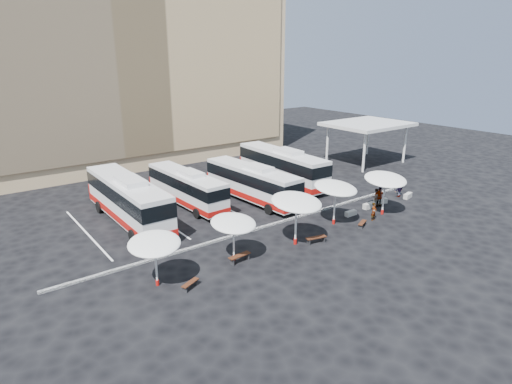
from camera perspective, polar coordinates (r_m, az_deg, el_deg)
ground at (r=34.69m, az=1.65°, el=-4.99°), size 120.00×120.00×0.00m
sandstone_building at (r=60.23m, az=-18.25°, el=16.26°), size 42.00×18.25×29.60m
service_canopy at (r=56.81m, az=14.66°, el=8.62°), size 10.00×8.00×5.20m
curb_divider at (r=35.03m, az=1.15°, el=-4.62°), size 34.00×0.25×0.15m
bay_lines at (r=40.83m, az=-5.34°, el=-1.46°), size 24.15×12.00×0.01m
bus_0 at (r=37.04m, az=-16.75°, el=-0.82°), size 3.05×12.86×4.08m
bus_1 at (r=40.17m, az=-9.26°, el=0.69°), size 2.85×10.94×3.45m
bus_2 at (r=40.73m, az=-0.57°, el=1.34°), size 3.19×11.68×3.67m
bus_3 at (r=46.24m, az=3.47°, el=3.55°), size 3.25×12.66×3.99m
sunshade_0 at (r=26.23m, az=-13.40°, el=-6.73°), size 4.00×4.03×3.28m
sunshade_1 at (r=28.67m, az=-3.03°, el=-4.19°), size 3.40×3.44×3.21m
sunshade_2 at (r=31.00m, az=5.41°, el=-1.38°), size 4.13×4.17×3.89m
sunshade_3 at (r=35.27m, az=10.57°, el=0.51°), size 4.30×4.34×3.68m
sunshade_4 at (r=38.50m, az=16.87°, el=1.60°), size 4.66×4.68×3.75m
wood_bench_0 at (r=26.65m, az=-8.76°, el=-11.99°), size 1.37×0.86×0.41m
wood_bench_1 at (r=29.39m, az=-2.19°, el=-8.60°), size 1.70×0.58×0.51m
wood_bench_2 at (r=32.43m, az=8.02°, el=-6.15°), size 1.66×0.78×0.49m
wood_bench_3 at (r=36.10m, az=13.99°, el=-4.06°), size 1.38×0.87×0.41m
conc_bench_0 at (r=38.36m, az=12.54°, el=-2.78°), size 1.18×0.41×0.44m
conc_bench_1 at (r=40.56m, az=14.83°, el=-1.77°), size 1.33×0.47×0.50m
conc_bench_2 at (r=42.17m, az=16.27°, el=-1.15°), size 1.32×0.89×0.47m
conc_bench_3 at (r=44.54m, az=19.59°, el=-0.47°), size 1.32×0.69×0.47m
passenger_0 at (r=37.60m, az=15.42°, el=-2.53°), size 0.63×0.47×1.56m
passenger_1 at (r=41.12m, az=15.71°, el=-0.69°), size 1.03×0.96×1.69m
passenger_2 at (r=41.02m, az=16.11°, el=-0.63°), size 1.20×0.89×1.89m
passenger_3 at (r=44.47m, az=18.54°, el=0.45°), size 1.12×0.67×1.71m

